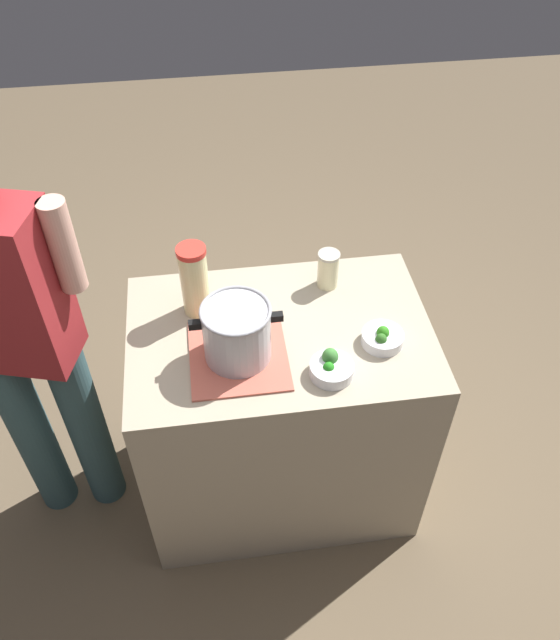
# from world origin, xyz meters

# --- Properties ---
(ground_plane) EXTENTS (8.00, 8.00, 0.00)m
(ground_plane) POSITION_xyz_m (0.00, 0.00, 0.00)
(ground_plane) COLOR brown
(counter_slab) EXTENTS (1.01, 0.67, 0.91)m
(counter_slab) POSITION_xyz_m (0.00, 0.00, 0.45)
(counter_slab) COLOR tan
(counter_slab) RESTS_ON ground_plane
(dish_cloth) EXTENTS (0.31, 0.33, 0.01)m
(dish_cloth) POSITION_xyz_m (0.15, 0.09, 0.91)
(dish_cloth) COLOR #BC5C4B
(dish_cloth) RESTS_ON counter_slab
(cooking_pot) EXTENTS (0.29, 0.22, 0.20)m
(cooking_pot) POSITION_xyz_m (0.15, 0.09, 1.02)
(cooking_pot) COLOR #B7B7BC
(cooking_pot) RESTS_ON dish_cloth
(lemonade_pitcher) EXTENTS (0.10, 0.10, 0.26)m
(lemonade_pitcher) POSITION_xyz_m (0.26, -0.14, 1.04)
(lemonade_pitcher) COLOR #EEEAA2
(lemonade_pitcher) RESTS_ON counter_slab
(mason_jar) EXTENTS (0.08, 0.08, 0.14)m
(mason_jar) POSITION_xyz_m (-0.20, -0.20, 0.98)
(mason_jar) COLOR beige
(mason_jar) RESTS_ON counter_slab
(broccoli_bowl_front) EXTENTS (0.14, 0.14, 0.07)m
(broccoli_bowl_front) POSITION_xyz_m (-0.32, 0.10, 0.93)
(broccoli_bowl_front) COLOR silver
(broccoli_bowl_front) RESTS_ON counter_slab
(broccoli_bowl_center) EXTENTS (0.14, 0.14, 0.08)m
(broccoli_bowl_center) POSITION_xyz_m (-0.13, 0.20, 0.93)
(broccoli_bowl_center) COLOR silver
(broccoli_bowl_center) RESTS_ON counter_slab
(person_cook) EXTENTS (0.50, 0.29, 1.64)m
(person_cook) POSITION_xyz_m (0.82, -0.05, 0.91)
(person_cook) COLOR #35555A
(person_cook) RESTS_ON ground_plane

